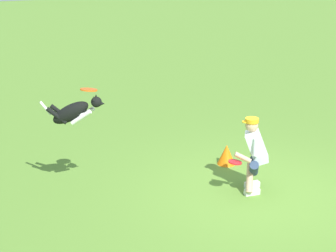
{
  "coord_description": "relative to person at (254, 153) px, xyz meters",
  "views": [
    {
      "loc": [
        4.23,
        7.34,
        4.14
      ],
      "look_at": [
        1.41,
        -0.58,
        1.2
      ],
      "focal_mm": 59.29,
      "sensor_mm": 36.0,
      "label": 1
    }
  ],
  "objects": [
    {
      "name": "training_cone",
      "position": [
        -0.08,
        -1.2,
        -0.51
      ],
      "size": [
        0.34,
        0.34,
        0.38
      ],
      "primitive_type": "cone",
      "color": "orange",
      "rests_on": "ground_plane"
    },
    {
      "name": "frisbee_held",
      "position": [
        0.38,
        0.07,
        -0.09
      ],
      "size": [
        0.28,
        0.28,
        0.06
      ],
      "primitive_type": "cylinder",
      "rotation": [
        0.04,
        0.11,
        3.47
      ],
      "color": "red",
      "rests_on": "person"
    },
    {
      "name": "dog",
      "position": [
        2.81,
        -0.81,
        0.76
      ],
      "size": [
        0.97,
        0.63,
        0.59
      ],
      "rotation": [
        0.0,
        0.0,
        2.6
      ],
      "color": "black"
    },
    {
      "name": "frisbee_flying",
      "position": [
        2.57,
        -0.7,
        1.14
      ],
      "size": [
        0.37,
        0.37,
        0.07
      ],
      "primitive_type": "cylinder",
      "rotation": [
        0.13,
        -0.06,
        5.74
      ],
      "color": "orange"
    },
    {
      "name": "person",
      "position": [
        0.0,
        0.0,
        0.0
      ],
      "size": [
        0.7,
        0.64,
        1.29
      ],
      "rotation": [
        0.0,
        0.0,
        -0.49
      ],
      "color": "silver",
      "rests_on": "ground_plane"
    },
    {
      "name": "ground_plane",
      "position": [
        -0.04,
        0.19,
        -0.7
      ],
      "size": [
        60.0,
        60.0,
        0.0
      ],
      "primitive_type": "plane",
      "color": "#5B8732"
    }
  ]
}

